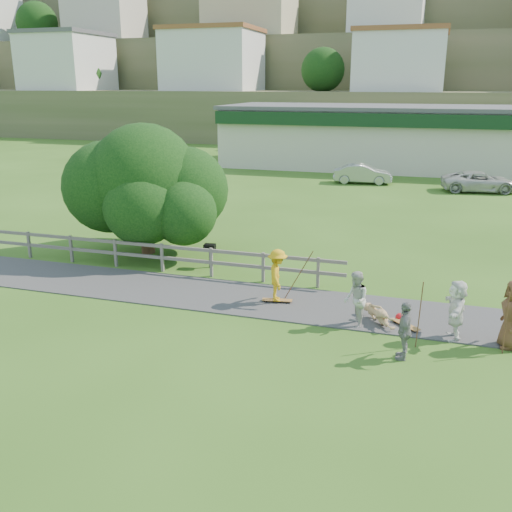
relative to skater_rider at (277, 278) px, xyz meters
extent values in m
plane|color=#335B1A|center=(-1.03, -1.45, -0.86)|extent=(260.00, 260.00, 0.00)
cube|color=#3E3E41|center=(-1.03, 0.05, -0.84)|extent=(34.00, 3.00, 0.04)
cube|color=#5F5954|center=(-11.03, 1.85, -0.31)|extent=(0.10, 0.10, 1.10)
cube|color=#5F5954|center=(-9.03, 1.85, -0.31)|extent=(0.10, 0.10, 1.10)
cube|color=#5F5954|center=(-7.03, 1.85, -0.31)|extent=(0.10, 0.10, 1.10)
cube|color=#5F5954|center=(-5.03, 1.85, -0.31)|extent=(0.10, 0.10, 1.10)
cube|color=#5F5954|center=(-3.03, 1.85, -0.31)|extent=(0.10, 0.10, 1.10)
cube|color=#5F5954|center=(-1.03, 1.85, -0.31)|extent=(0.10, 0.10, 1.10)
cube|color=#5F5954|center=(0.97, 1.85, -0.31)|extent=(0.10, 0.10, 1.10)
cube|color=#5F5954|center=(-5.53, 1.85, 0.14)|extent=(15.00, 0.08, 0.12)
cube|color=#5F5954|center=(-5.53, 1.85, -0.31)|extent=(15.00, 0.08, 0.12)
cube|color=beige|center=(2.97, 33.55, 1.54)|extent=(32.00, 10.00, 4.80)
cube|color=#123319|center=(2.97, 28.35, 3.34)|extent=(32.00, 0.60, 1.00)
cube|color=#525258|center=(2.97, 33.55, 4.09)|extent=(32.50, 10.50, 0.30)
cube|color=#485230|center=(-1.03, 53.55, 2.14)|extent=(220.00, 14.00, 6.00)
cube|color=beige|center=(-1.03, 53.55, 8.64)|extent=(10.00, 9.00, 7.00)
cube|color=#525258|center=(-1.03, 53.55, 12.39)|extent=(10.40, 9.40, 0.50)
cube|color=#485230|center=(-1.03, 66.55, 5.64)|extent=(220.00, 14.00, 13.00)
cube|color=beige|center=(-1.03, 66.55, 15.64)|extent=(10.00, 9.00, 7.00)
cube|color=#485230|center=(-1.03, 79.55, 9.64)|extent=(220.00, 14.00, 21.00)
cube|color=#485230|center=(-1.03, 92.55, 14.14)|extent=(220.00, 14.00, 30.00)
cube|color=#485230|center=(-1.03, 106.55, 19.14)|extent=(220.00, 14.00, 40.00)
imported|color=gold|center=(0.00, 0.00, 0.00)|extent=(0.93, 1.25, 1.71)
imported|color=tan|center=(3.32, -0.68, -0.58)|extent=(1.46, 1.19, 0.56)
imported|color=beige|center=(2.67, -1.13, -0.01)|extent=(0.88, 0.99, 1.69)
imported|color=gray|center=(4.16, -2.79, -0.07)|extent=(0.39, 0.92, 1.57)
imported|color=brown|center=(6.85, -1.26, 0.10)|extent=(0.74, 1.01, 1.91)
imported|color=white|center=(5.44, -1.15, 0.01)|extent=(0.60, 1.63, 1.74)
imported|color=#A0A4A8|center=(-0.35, 24.29, -0.18)|extent=(4.26, 1.90, 1.36)
imported|color=beige|center=(7.45, 23.25, -0.18)|extent=(5.12, 2.95, 1.34)
sphere|color=red|center=(3.92, -0.33, -0.73)|extent=(0.26, 0.26, 0.26)
cylinder|color=brown|center=(0.60, 0.40, 0.13)|extent=(0.03, 0.03, 1.98)
cylinder|color=brown|center=(4.49, -2.02, 0.09)|extent=(0.03, 0.03, 1.89)
cylinder|color=brown|center=(6.66, -1.72, 0.01)|extent=(0.03, 0.03, 1.73)
camera|label=1|loc=(4.53, -16.78, 6.01)|focal=40.00mm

